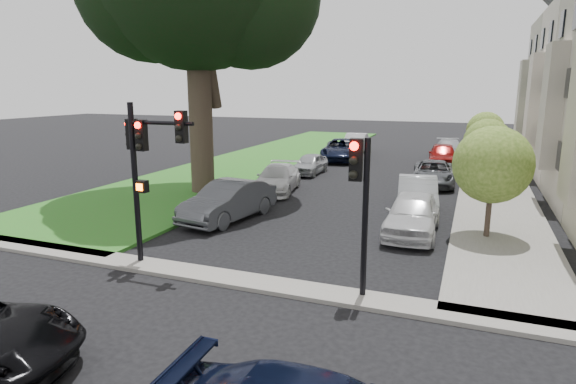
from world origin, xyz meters
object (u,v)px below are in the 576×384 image
(traffic_signal_main, at_px, (145,155))
(car_parked_3, at_px, (443,155))
(car_parked_7, at_px, (310,164))
(traffic_signal_secondary, at_px, (360,189))
(car_parked_4, at_px, (449,150))
(car_parked_1, at_px, (417,195))
(car_parked_9, at_px, (356,143))
(car_parked_5, at_px, (229,201))
(car_parked_6, at_px, (277,179))
(small_tree_c, at_px, (485,130))
(small_tree_b, at_px, (487,142))
(car_parked_2, at_px, (433,173))
(car_parked_8, at_px, (341,150))
(small_tree_a, at_px, (493,165))
(car_parked_0, at_px, (412,214))

(traffic_signal_main, height_order, car_parked_3, traffic_signal_main)
(car_parked_3, xyz_separation_m, car_parked_7, (-7.57, -6.11, -0.15))
(traffic_signal_secondary, relative_size, car_parked_4, 0.84)
(car_parked_1, bearing_deg, traffic_signal_secondary, -99.74)
(car_parked_9, bearing_deg, traffic_signal_secondary, -80.92)
(car_parked_5, xyz_separation_m, car_parked_6, (-0.23, 5.75, -0.10))
(car_parked_3, xyz_separation_m, car_parked_4, (0.24, 3.83, -0.07))
(car_parked_3, xyz_separation_m, car_parked_6, (-7.47, -11.71, -0.10))
(small_tree_c, xyz_separation_m, car_parked_6, (-10.07, -12.80, -1.79))
(traffic_signal_secondary, bearing_deg, small_tree_b, 78.76)
(car_parked_3, bearing_deg, car_parked_1, -95.22)
(car_parked_2, bearing_deg, car_parked_7, 169.55)
(car_parked_3, xyz_separation_m, car_parked_5, (-7.25, -17.46, 0.00))
(traffic_signal_secondary, distance_m, car_parked_8, 24.18)
(small_tree_b, bearing_deg, car_parked_7, 175.86)
(car_parked_3, height_order, car_parked_8, car_parked_8)
(small_tree_a, relative_size, small_tree_c, 1.09)
(car_parked_0, xyz_separation_m, car_parked_5, (-7.26, -0.68, 0.02))
(car_parked_0, relative_size, car_parked_9, 0.97)
(car_parked_8, bearing_deg, car_parked_6, -100.38)
(traffic_signal_main, xyz_separation_m, car_parked_5, (-0.23, 5.44, -2.60))
(small_tree_c, distance_m, car_parked_5, 21.06)
(small_tree_c, relative_size, car_parked_8, 0.65)
(car_parked_1, bearing_deg, small_tree_b, 59.68)
(small_tree_c, bearing_deg, car_parked_3, -157.27)
(car_parked_6, bearing_deg, car_parked_7, 81.23)
(traffic_signal_secondary, bearing_deg, car_parked_3, 88.49)
(car_parked_0, distance_m, car_parked_1, 3.38)
(traffic_signal_secondary, xyz_separation_m, car_parked_4, (0.85, 26.77, -2.18))
(small_tree_b, distance_m, car_parked_1, 7.33)
(small_tree_b, height_order, car_parked_1, small_tree_b)
(small_tree_b, bearing_deg, car_parked_6, -154.21)
(small_tree_c, relative_size, car_parked_5, 0.77)
(car_parked_4, height_order, car_parked_6, car_parked_4)
(car_parked_3, height_order, car_parked_9, car_parked_3)
(small_tree_a, distance_m, car_parked_3, 16.73)
(small_tree_a, relative_size, car_parked_3, 0.87)
(small_tree_a, xyz_separation_m, car_parked_5, (-9.84, -1.04, -1.90))
(car_parked_1, xyz_separation_m, car_parked_3, (0.20, 13.40, 0.03))
(small_tree_c, height_order, car_parked_4, small_tree_c)
(car_parked_4, height_order, car_parked_8, car_parked_8)
(car_parked_3, bearing_deg, car_parked_5, -116.92)
(small_tree_a, xyz_separation_m, car_parked_9, (-9.89, 21.51, -1.92))
(car_parked_1, bearing_deg, car_parked_2, 81.34)
(traffic_signal_main, height_order, car_parked_7, traffic_signal_main)
(car_parked_0, bearing_deg, traffic_signal_main, -140.14)
(car_parked_4, bearing_deg, car_parked_3, -100.95)
(small_tree_b, distance_m, car_parked_3, 7.51)
(car_parked_3, xyz_separation_m, car_parked_8, (-7.23, 0.22, 0.00))
(traffic_signal_secondary, relative_size, car_parked_6, 0.87)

